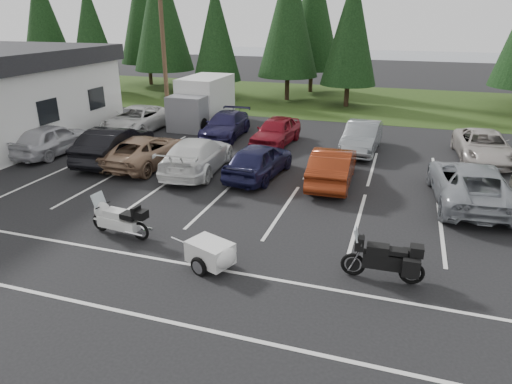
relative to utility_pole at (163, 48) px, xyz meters
The scene contains 29 objects.
ground 16.31m from the utility_pole, 50.19° to the right, with size 120.00×120.00×0.00m, color black.
grass_strip 16.31m from the utility_pole, 50.19° to the left, with size 80.00×16.00×0.01m, color #243A12.
lake_water 45.47m from the utility_pole, 71.97° to the left, with size 70.00×50.00×0.02m, color slate.
utility_pole is the anchor object (origin of this frame).
box_truck 3.85m from the utility_pole, 14.04° to the left, with size 2.40×5.60×2.90m, color silver, non-canonical shape.
stall_markings 14.90m from the utility_pole, 45.00° to the right, with size 32.00×16.00×0.01m, color silver.
conifer_0 20.90m from the utility_pole, 149.74° to the left, with size 4.58×4.58×10.66m.
conifer_1 15.14m from the utility_pole, 142.52° to the left, with size 3.96×3.96×9.22m.
conifer_2 12.56m from the utility_pole, 119.05° to the left, with size 5.10×5.10×11.89m.
conifer_3 9.43m from the utility_pole, 93.04° to the left, with size 3.87×3.87×9.02m.
conifer_4 12.13m from the utility_pole, 65.36° to the left, with size 4.80×4.80×11.17m.
conifer_5 13.89m from the utility_pole, 43.83° to the left, with size 4.14×4.14×9.63m.
conifer_back_a 18.20m from the utility_pole, 123.69° to the left, with size 5.28×5.28×12.30m.
conifer_back_b 16.75m from the utility_pole, 68.84° to the left, with size 4.97×4.97×11.58m.
car_near_0 8.95m from the utility_pole, 107.00° to the right, with size 1.84×4.56×1.56m, color silver.
car_near_1 8.75m from the utility_pole, 80.38° to the right, with size 1.77×5.08×1.67m, color black.
car_near_2 9.26m from the utility_pole, 68.80° to the right, with size 2.31×5.02×1.39m, color #8C6B51.
car_near_3 10.53m from the utility_pole, 54.19° to the right, with size 2.15×5.28×1.53m, color white.
car_near_4 12.21m from the utility_pole, 42.17° to the right, with size 1.79×4.45×1.52m, color #171739.
car_near_5 14.49m from the utility_pole, 32.84° to the right, with size 1.61×4.61×1.52m, color maroon.
car_near_6 19.20m from the utility_pole, 25.62° to the right, with size 2.59×5.62×1.56m, color gray.
car_far_0 4.71m from the utility_pole, 108.63° to the right, with size 2.49×5.39×1.50m, color silver.
car_far_1 6.43m from the utility_pole, 22.01° to the right, with size 1.96×4.82×1.40m, color #1B183D.
car_far_2 9.13m from the utility_pole, 17.60° to the right, with size 1.76×4.37×1.49m, color maroon.
car_far_3 13.22m from the utility_pole, 10.95° to the right, with size 1.59×4.57×1.51m, color slate.
car_far_4 18.68m from the utility_pole, ahead, with size 2.33×5.05×1.40m, color #B5ACA6.
touring_motorcycle 16.22m from the utility_pole, 67.38° to the right, with size 2.45×0.75×1.36m, color silver, non-canonical shape.
cargo_trailer 18.70m from the utility_pole, 58.17° to the right, with size 1.77×0.99×0.82m, color silver, non-canonical shape.
adventure_motorcycle 20.74m from the utility_pole, 45.80° to the right, with size 2.41×0.84×1.47m, color black, non-canonical shape.
Camera 1 is at (4.28, -13.68, 6.70)m, focal length 32.00 mm.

